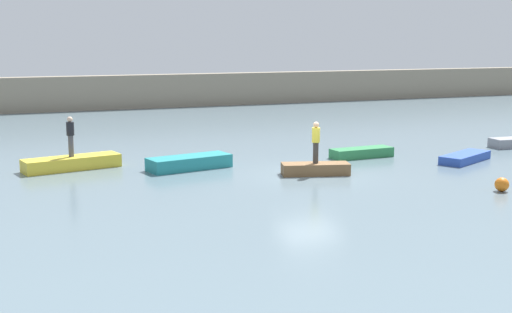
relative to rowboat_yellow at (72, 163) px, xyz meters
The scene contains 10 objects.
ground_plane 9.92m from the rowboat_yellow, 28.35° to the right, with size 120.00×120.00×0.00m, color slate.
embankment_wall 25.37m from the rowboat_yellow, 69.86° to the left, with size 80.00×1.20×2.58m, color gray.
rowboat_yellow is the anchor object (origin of this frame).
rowboat_teal 4.92m from the rowboat_yellow, 20.39° to the right, with size 3.52×1.22×0.55m, color teal.
rowboat_brown 10.17m from the rowboat_yellow, 27.80° to the right, with size 2.70×0.90×0.47m, color brown.
rowboat_green 12.90m from the rowboat_yellow, ahead, with size 2.97×0.92×0.44m, color #2D7F47.
rowboat_blue 17.12m from the rowboat_yellow, 15.45° to the right, with size 3.06×1.04×0.37m, color #2B4CAD.
person_dark_shirt 1.21m from the rowboat_yellow, 90.00° to the right, with size 0.32×0.32×1.68m.
person_yellow_shirt 10.23m from the rowboat_yellow, 27.80° to the right, with size 0.32×0.32×1.67m.
mooring_buoy 17.05m from the rowboat_yellow, 35.59° to the right, with size 0.51×0.51×0.51m, color orange.
Camera 1 is at (-11.82, -24.20, 5.46)m, focal length 47.86 mm.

